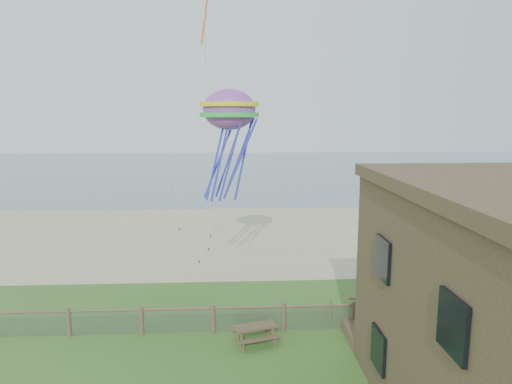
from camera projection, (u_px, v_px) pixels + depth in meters
sand_beach at (222, 235)px, 35.15m from camera, size 72.00×20.00×0.02m
ocean at (227, 169)px, 78.48m from camera, size 160.00×68.00×0.02m
chainlink_fence at (213, 320)px, 19.30m from camera, size 36.20×0.20×1.25m
picnic_table at (255, 335)px, 18.44m from camera, size 2.00×1.71×0.72m
octopus_kite at (230, 141)px, 24.34m from camera, size 3.26×2.38×6.48m
kite_red at (204, 2)px, 24.64m from camera, size 2.24×1.92×3.01m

